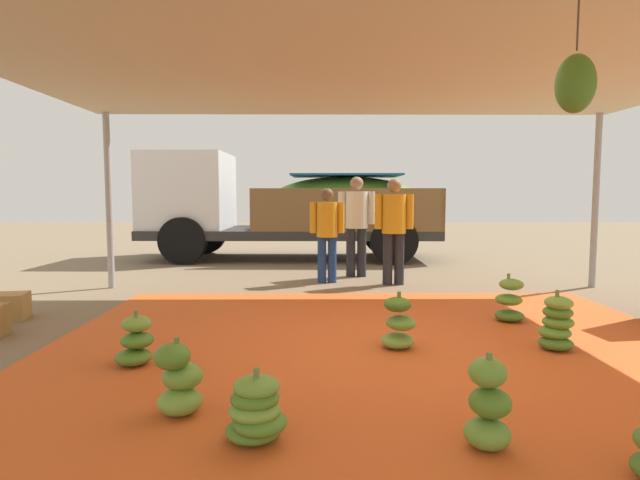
{
  "coord_description": "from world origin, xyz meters",
  "views": [
    {
      "loc": [
        -0.6,
        -4.69,
        1.45
      ],
      "look_at": [
        -0.54,
        1.14,
        0.94
      ],
      "focal_mm": 28.75,
      "sensor_mm": 36.0,
      "label": 1
    }
  ],
  "objects_px": {
    "banana_bunch_0": "(557,324)",
    "worker_2": "(356,219)",
    "banana_bunch_8": "(399,325)",
    "banana_bunch_1": "(256,411)",
    "banana_bunch_7": "(135,342)",
    "crate_0": "(2,307)",
    "banana_bunch_4": "(179,381)",
    "banana_bunch_6": "(510,302)",
    "worker_1": "(394,223)",
    "worker_0": "(327,228)",
    "banana_bunch_3": "(488,406)",
    "cargo_truck_main": "(282,205)"
  },
  "relations": [
    {
      "from": "banana_bunch_7",
      "to": "crate_0",
      "type": "bearing_deg",
      "value": 142.4
    },
    {
      "from": "crate_0",
      "to": "banana_bunch_4",
      "type": "bearing_deg",
      "value": -43.65
    },
    {
      "from": "banana_bunch_1",
      "to": "worker_1",
      "type": "distance_m",
      "value": 5.65
    },
    {
      "from": "cargo_truck_main",
      "to": "banana_bunch_4",
      "type": "bearing_deg",
      "value": -91.04
    },
    {
      "from": "banana_bunch_0",
      "to": "worker_2",
      "type": "height_order",
      "value": "worker_2"
    },
    {
      "from": "banana_bunch_8",
      "to": "cargo_truck_main",
      "type": "bearing_deg",
      "value": 102.32
    },
    {
      "from": "banana_bunch_0",
      "to": "worker_0",
      "type": "distance_m",
      "value": 4.35
    },
    {
      "from": "banana_bunch_6",
      "to": "banana_bunch_8",
      "type": "distance_m",
      "value": 1.78
    },
    {
      "from": "worker_0",
      "to": "banana_bunch_4",
      "type": "bearing_deg",
      "value": -102.02
    },
    {
      "from": "banana_bunch_8",
      "to": "crate_0",
      "type": "xyz_separation_m",
      "value": [
        -4.45,
        1.21,
        -0.08
      ]
    },
    {
      "from": "banana_bunch_3",
      "to": "banana_bunch_4",
      "type": "relative_size",
      "value": 1.09
    },
    {
      "from": "banana_bunch_6",
      "to": "worker_0",
      "type": "xyz_separation_m",
      "value": [
        -2.04,
        2.7,
        0.68
      ]
    },
    {
      "from": "banana_bunch_3",
      "to": "worker_1",
      "type": "distance_m",
      "value": 5.49
    },
    {
      "from": "banana_bunch_1",
      "to": "worker_2",
      "type": "distance_m",
      "value": 6.34
    },
    {
      "from": "banana_bunch_3",
      "to": "banana_bunch_4",
      "type": "bearing_deg",
      "value": 165.77
    },
    {
      "from": "banana_bunch_8",
      "to": "banana_bunch_1",
      "type": "bearing_deg",
      "value": -121.87
    },
    {
      "from": "banana_bunch_3",
      "to": "banana_bunch_6",
      "type": "xyz_separation_m",
      "value": [
        1.25,
        2.95,
        -0.02
      ]
    },
    {
      "from": "banana_bunch_4",
      "to": "banana_bunch_6",
      "type": "bearing_deg",
      "value": 38.21
    },
    {
      "from": "banana_bunch_8",
      "to": "worker_0",
      "type": "bearing_deg",
      "value": 98.92
    },
    {
      "from": "banana_bunch_8",
      "to": "crate_0",
      "type": "height_order",
      "value": "banana_bunch_8"
    },
    {
      "from": "worker_1",
      "to": "crate_0",
      "type": "distance_m",
      "value": 5.52
    },
    {
      "from": "banana_bunch_1",
      "to": "crate_0",
      "type": "distance_m",
      "value": 4.49
    },
    {
      "from": "banana_bunch_1",
      "to": "worker_2",
      "type": "xyz_separation_m",
      "value": [
        1.08,
        6.19,
        0.85
      ]
    },
    {
      "from": "worker_0",
      "to": "crate_0",
      "type": "distance_m",
      "value": 4.68
    },
    {
      "from": "cargo_truck_main",
      "to": "worker_0",
      "type": "distance_m",
      "value": 3.43
    },
    {
      "from": "banana_bunch_8",
      "to": "worker_0",
      "type": "relative_size",
      "value": 0.35
    },
    {
      "from": "banana_bunch_0",
      "to": "crate_0",
      "type": "xyz_separation_m",
      "value": [
        -5.93,
        1.23,
        -0.09
      ]
    },
    {
      "from": "banana_bunch_6",
      "to": "crate_0",
      "type": "bearing_deg",
      "value": 178.41
    },
    {
      "from": "banana_bunch_7",
      "to": "worker_1",
      "type": "distance_m",
      "value": 4.92
    },
    {
      "from": "banana_bunch_0",
      "to": "banana_bunch_7",
      "type": "relative_size",
      "value": 1.2
    },
    {
      "from": "cargo_truck_main",
      "to": "banana_bunch_1",
      "type": "bearing_deg",
      "value": -87.41
    },
    {
      "from": "cargo_truck_main",
      "to": "banana_bunch_7",
      "type": "bearing_deg",
      "value": -96.03
    },
    {
      "from": "banana_bunch_0",
      "to": "banana_bunch_7",
      "type": "xyz_separation_m",
      "value": [
        -3.81,
        -0.41,
        -0.04
      ]
    },
    {
      "from": "cargo_truck_main",
      "to": "worker_1",
      "type": "xyz_separation_m",
      "value": [
        2.02,
        -3.5,
        -0.22
      ]
    },
    {
      "from": "banana_bunch_6",
      "to": "worker_2",
      "type": "xyz_separation_m",
      "value": [
        -1.5,
        3.33,
        0.81
      ]
    },
    {
      "from": "worker_1",
      "to": "banana_bunch_1",
      "type": "bearing_deg",
      "value": -106.86
    },
    {
      "from": "cargo_truck_main",
      "to": "banana_bunch_8",
      "type": "bearing_deg",
      "value": -77.68
    },
    {
      "from": "banana_bunch_1",
      "to": "worker_0",
      "type": "height_order",
      "value": "worker_0"
    },
    {
      "from": "worker_2",
      "to": "banana_bunch_0",
      "type": "bearing_deg",
      "value": -70.71
    },
    {
      "from": "banana_bunch_6",
      "to": "banana_bunch_4",
      "type": "bearing_deg",
      "value": -141.79
    },
    {
      "from": "crate_0",
      "to": "worker_0",
      "type": "bearing_deg",
      "value": 33.33
    },
    {
      "from": "banana_bunch_4",
      "to": "banana_bunch_8",
      "type": "bearing_deg",
      "value": 40.19
    },
    {
      "from": "banana_bunch_1",
      "to": "cargo_truck_main",
      "type": "bearing_deg",
      "value": 92.59
    },
    {
      "from": "banana_bunch_0",
      "to": "banana_bunch_1",
      "type": "bearing_deg",
      "value": -145.51
    },
    {
      "from": "banana_bunch_0",
      "to": "worker_2",
      "type": "xyz_separation_m",
      "value": [
        -1.54,
        4.39,
        0.8
      ]
    },
    {
      "from": "worker_0",
      "to": "worker_2",
      "type": "xyz_separation_m",
      "value": [
        0.54,
        0.62,
        0.12
      ]
    },
    {
      "from": "banana_bunch_4",
      "to": "crate_0",
      "type": "distance_m",
      "value": 3.82
    },
    {
      "from": "banana_bunch_3",
      "to": "worker_2",
      "type": "bearing_deg",
      "value": 92.3
    },
    {
      "from": "banana_bunch_1",
      "to": "banana_bunch_8",
      "type": "bearing_deg",
      "value": 58.13
    },
    {
      "from": "banana_bunch_4",
      "to": "banana_bunch_0",
      "type": "bearing_deg",
      "value": 23.85
    }
  ]
}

